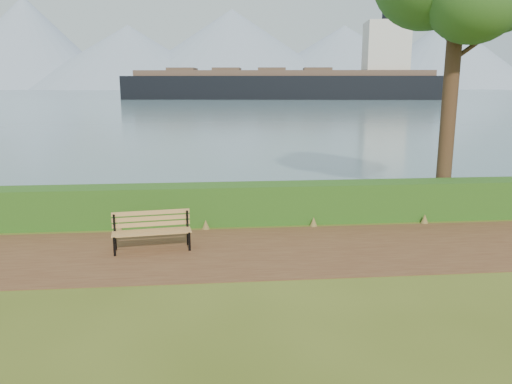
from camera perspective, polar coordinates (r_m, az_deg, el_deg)
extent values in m
plane|color=#445017|center=(10.49, 0.29, -7.27)|extent=(140.00, 140.00, 0.00)
cube|color=#512D1C|center=(10.77, 0.13, -6.72)|extent=(40.00, 3.40, 0.01)
cube|color=#214C15|center=(12.84, -0.88, -1.31)|extent=(32.00, 0.85, 1.00)
cube|color=#415768|center=(269.87, -5.42, 11.38)|extent=(700.00, 510.00, 0.00)
cone|color=#7C8DA6|center=(443.37, -24.70, 15.18)|extent=(140.00, 140.00, 70.00)
cone|color=#7C8DA6|center=(409.63, -14.28, 14.68)|extent=(160.00, 160.00, 48.00)
cone|color=#7C8DA6|center=(416.28, -2.73, 15.95)|extent=(190.00, 190.00, 62.00)
cone|color=#7C8DA6|center=(425.15, 9.95, 14.90)|extent=(170.00, 170.00, 50.00)
cone|color=#7C8DA6|center=(466.18, 20.72, 14.55)|extent=(150.00, 150.00, 58.00)
cone|color=#7C8DA6|center=(440.16, -6.90, 13.91)|extent=(120.00, 120.00, 35.00)
cone|color=#7C8DA6|center=(460.61, 14.03, 13.88)|extent=(130.00, 130.00, 40.00)
cube|color=black|center=(10.79, -15.87, -6.03)|extent=(0.05, 0.06, 0.41)
cube|color=black|center=(11.12, -15.83, -4.47)|extent=(0.05, 0.06, 0.79)
cube|color=black|center=(10.93, -15.88, -4.81)|extent=(0.11, 0.48, 0.05)
cube|color=black|center=(10.81, -7.62, -5.64)|extent=(0.05, 0.06, 0.41)
cube|color=black|center=(11.14, -7.84, -4.09)|extent=(0.05, 0.06, 0.79)
cube|color=black|center=(10.95, -7.74, -4.42)|extent=(0.11, 0.48, 0.05)
cube|color=#A4743F|center=(10.74, -11.79, -4.75)|extent=(1.66, 0.29, 0.03)
cube|color=#A4743F|center=(10.85, -11.81, -4.58)|extent=(1.66, 0.29, 0.03)
cube|color=#A4743F|center=(10.96, -11.82, -4.40)|extent=(1.66, 0.29, 0.03)
cube|color=#A4743F|center=(11.07, -11.83, -4.24)|extent=(1.66, 0.29, 0.03)
cube|color=#A4743F|center=(11.09, -11.86, -3.61)|extent=(1.65, 0.25, 0.10)
cube|color=#A4743F|center=(11.06, -11.89, -2.96)|extent=(1.65, 0.25, 0.10)
cube|color=#A4743F|center=(11.03, -11.92, -2.32)|extent=(1.65, 0.25, 0.10)
cylinder|color=#382317|center=(14.63, 21.43, 11.96)|extent=(0.41, 0.41, 7.29)
cylinder|color=#382317|center=(14.87, 23.30, 14.94)|extent=(1.07, 0.12, 0.80)
cylinder|color=#382317|center=(14.62, 20.18, 17.23)|extent=(0.82, 0.38, 0.73)
cube|color=black|center=(124.53, 3.05, 11.31)|extent=(77.63, 22.27, 7.67)
cube|color=brown|center=(124.55, 3.07, 13.37)|extent=(71.39, 20.25, 1.31)
cube|color=beige|center=(127.53, 14.63, 15.65)|extent=(10.99, 10.29, 12.05)
cylinder|color=black|center=(128.21, 14.81, 18.82)|extent=(2.63, 2.63, 3.84)
cube|color=brown|center=(126.63, -8.42, 13.64)|extent=(7.49, 8.05, 0.88)
cube|color=brown|center=(125.12, -3.34, 13.77)|extent=(7.49, 8.05, 0.88)
cube|color=brown|center=(124.56, 1.83, 13.79)|extent=(7.49, 8.05, 0.88)
cube|color=brown|center=(124.96, 7.01, 13.70)|extent=(7.49, 8.05, 0.88)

